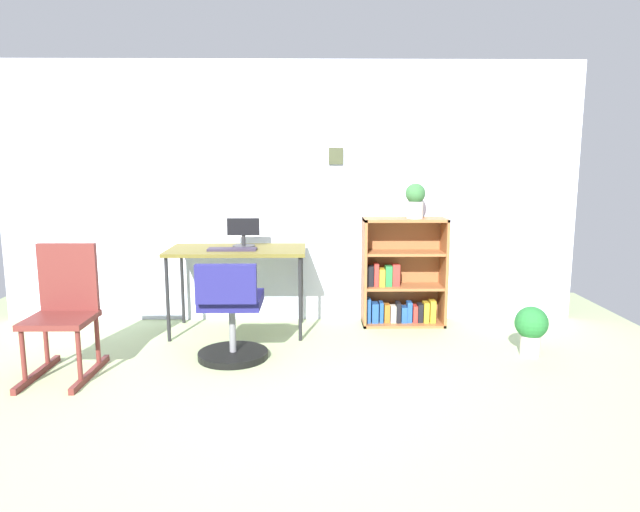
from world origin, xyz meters
TOP-DOWN VIEW (x-y plane):
  - ground_plane at (0.00, 0.00)m, footprint 6.24×6.24m
  - wall_back at (0.00, 2.15)m, footprint 5.20×0.12m
  - desk at (-0.43, 1.72)m, footprint 1.15×0.61m
  - monitor at (-0.38, 1.81)m, footprint 0.27×0.19m
  - keyboard at (-0.45, 1.62)m, footprint 0.40×0.14m
  - office_chair at (-0.39, 0.99)m, footprint 0.52×0.55m
  - rocking_chair at (-1.49, 0.76)m, footprint 0.42×0.64m
  - bookshelf_low at (1.00, 1.95)m, footprint 0.73×0.30m
  - potted_plant_on_shelf at (1.10, 1.90)m, footprint 0.17×0.17m
  - potted_plant_floor at (1.84, 1.07)m, footprint 0.24×0.24m

SIDE VIEW (x-z plane):
  - ground_plane at x=0.00m, z-range 0.00..0.00m
  - potted_plant_floor at x=1.84m, z-range 0.03..0.41m
  - office_chair at x=-0.39m, z-range -0.05..0.70m
  - bookshelf_low at x=1.00m, z-range -0.06..0.90m
  - rocking_chair at x=-1.49m, z-range 0.01..0.90m
  - desk at x=-0.43m, z-range 0.31..1.03m
  - keyboard at x=-0.45m, z-range 0.72..0.74m
  - monitor at x=-0.38m, z-range 0.72..0.96m
  - potted_plant_on_shelf at x=1.10m, z-range 0.97..1.27m
  - wall_back at x=0.00m, z-range 0.00..2.32m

